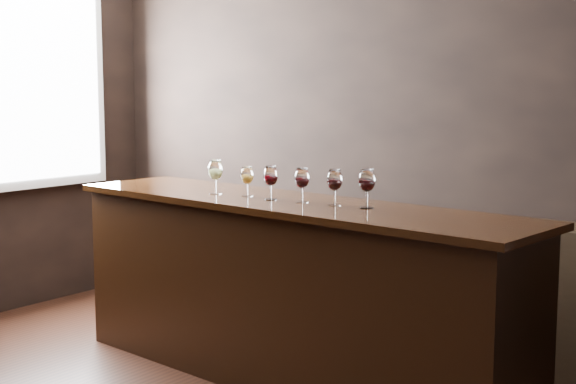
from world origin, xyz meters
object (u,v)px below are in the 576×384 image
Objects in this scene: bar_counter at (288,295)px; glass_amber at (247,176)px; glass_red_b at (302,179)px; glass_red_c at (335,181)px; glass_red_d at (367,181)px; glass_white at (215,171)px; back_bar_shelf at (443,284)px; glass_red_a at (271,177)px.

glass_amber is at bearing -174.56° from bar_counter.
glass_red_c reaches higher than glass_red_b.
glass_red_b is 0.22m from glass_red_c.
glass_red_d is (0.83, 0.03, 0.02)m from glass_amber.
glass_amber is at bearing 7.31° from glass_white.
glass_red_b is (0.42, -0.01, 0.01)m from glass_amber.
back_bar_shelf is 1.29m from glass_red_c.
glass_amber is (0.23, 0.03, -0.02)m from glass_white.
glass_red_d is at bearing 7.58° from bar_counter.
glass_white reaches higher than glass_amber.
glass_red_c reaches higher than back_bar_shelf.
back_bar_shelf is 12.54× the size of glass_red_c.
bar_counter is 13.76× the size of glass_red_d.
glass_red_a is (-0.10, -0.03, 0.70)m from bar_counter.
glass_white is 1.06m from glass_red_d.
glass_red_d is at bearing 8.22° from glass_red_c.
glass_red_b is at bearing -110.42° from back_bar_shelf.
glass_amber is 0.85× the size of glass_red_d.
glass_amber reaches higher than bar_counter.
glass_white is 1.04× the size of glass_red_c.
back_bar_shelf is 12.75× the size of glass_red_b.
glass_red_c is at bearing 3.87° from glass_red_a.
glass_white is at bearing -176.75° from glass_red_d.
glass_white reaches higher than back_bar_shelf.
glass_red_a reaches higher than back_bar_shelf.
bar_counter is 1.16× the size of back_bar_shelf.
glass_red_a is 0.22m from glass_red_b.
back_bar_shelf is 1.26m from glass_red_d.
bar_counter is 14.00× the size of glass_white.
glass_red_b is (-0.39, -1.04, 0.76)m from back_bar_shelf.
back_bar_shelf is at bearing 68.81° from bar_counter.
bar_counter is 16.28× the size of glass_amber.
back_bar_shelf is at bearing 80.56° from glass_red_c.
glass_red_a reaches higher than bar_counter.
glass_red_b reaches higher than back_bar_shelf.
glass_red_b reaches higher than bar_counter.
back_bar_shelf is 12.06× the size of glass_white.
glass_red_d reaches higher than glass_red_a.
glass_red_b is at bearing 1.80° from glass_white.
glass_amber is 0.91× the size of glass_red_a.
back_bar_shelf is at bearing 51.99° from glass_amber.
glass_red_b is at bearing -176.87° from glass_red_c.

